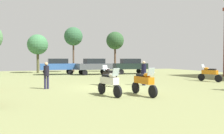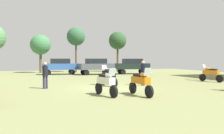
{
  "view_description": "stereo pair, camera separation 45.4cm",
  "coord_description": "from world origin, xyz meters",
  "px_view_note": "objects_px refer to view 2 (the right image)",
  "views": [
    {
      "loc": [
        -4.85,
        -14.12,
        1.87
      ],
      "look_at": [
        1.41,
        3.48,
        1.27
      ],
      "focal_mm": 35.89,
      "sensor_mm": 36.0,
      "label": 1
    },
    {
      "loc": [
        -4.42,
        -14.26,
        1.87
      ],
      "look_at": [
        1.41,
        3.48,
        1.27
      ],
      "focal_mm": 35.89,
      "sensor_mm": 36.0,
      "label": 2
    }
  ],
  "objects_px": {
    "motorcycle_3": "(141,82)",
    "car_3": "(96,65)",
    "car_4": "(132,65)",
    "motorcycle_1": "(109,76)",
    "tree_3": "(40,45)",
    "person_1": "(45,73)",
    "tree_2": "(76,37)",
    "motorcycle_2": "(210,73)",
    "motorcycle_8": "(106,82)",
    "tree_4": "(118,41)",
    "person_2": "(143,71)",
    "car_2": "(60,65)"
  },
  "relations": [
    {
      "from": "motorcycle_3",
      "to": "car_3",
      "type": "relative_size",
      "value": 0.5
    },
    {
      "from": "motorcycle_3",
      "to": "car_4",
      "type": "relative_size",
      "value": 0.5
    },
    {
      "from": "motorcycle_1",
      "to": "tree_3",
      "type": "xyz_separation_m",
      "value": [
        -4.42,
        18.23,
        3.25
      ]
    },
    {
      "from": "person_1",
      "to": "tree_2",
      "type": "xyz_separation_m",
      "value": [
        5.0,
        18.94,
        4.34
      ]
    },
    {
      "from": "car_4",
      "to": "tree_2",
      "type": "xyz_separation_m",
      "value": [
        -6.3,
        6.8,
        4.16
      ]
    },
    {
      "from": "motorcycle_2",
      "to": "car_4",
      "type": "bearing_deg",
      "value": 85.06
    },
    {
      "from": "motorcycle_2",
      "to": "car_4",
      "type": "relative_size",
      "value": 0.48
    },
    {
      "from": "motorcycle_8",
      "to": "car_3",
      "type": "relative_size",
      "value": 0.46
    },
    {
      "from": "motorcycle_2",
      "to": "tree_4",
      "type": "height_order",
      "value": "tree_4"
    },
    {
      "from": "motorcycle_8",
      "to": "car_4",
      "type": "height_order",
      "value": "car_4"
    },
    {
      "from": "motorcycle_2",
      "to": "person_2",
      "type": "relative_size",
      "value": 1.21
    },
    {
      "from": "motorcycle_2",
      "to": "tree_3",
      "type": "distance_m",
      "value": 22.74
    },
    {
      "from": "person_1",
      "to": "tree_3",
      "type": "height_order",
      "value": "tree_3"
    },
    {
      "from": "motorcycle_1",
      "to": "car_3",
      "type": "bearing_deg",
      "value": 67.13
    },
    {
      "from": "motorcycle_8",
      "to": "car_4",
      "type": "distance_m",
      "value": 18.11
    },
    {
      "from": "car_3",
      "to": "tree_4",
      "type": "distance_m",
      "value": 8.4
    },
    {
      "from": "motorcycle_3",
      "to": "person_2",
      "type": "relative_size",
      "value": 1.25
    },
    {
      "from": "motorcycle_2",
      "to": "car_2",
      "type": "xyz_separation_m",
      "value": [
        -11.25,
        13.51,
        0.45
      ]
    },
    {
      "from": "motorcycle_3",
      "to": "tree_2",
      "type": "relative_size",
      "value": 0.33
    },
    {
      "from": "person_2",
      "to": "tree_3",
      "type": "distance_m",
      "value": 20.14
    },
    {
      "from": "motorcycle_3",
      "to": "tree_4",
      "type": "distance_m",
      "value": 23.84
    },
    {
      "from": "car_2",
      "to": "person_1",
      "type": "bearing_deg",
      "value": 171.02
    },
    {
      "from": "car_4",
      "to": "motorcycle_8",
      "type": "bearing_deg",
      "value": 156.93
    },
    {
      "from": "motorcycle_2",
      "to": "tree_3",
      "type": "relative_size",
      "value": 0.4
    },
    {
      "from": "motorcycle_1",
      "to": "tree_3",
      "type": "relative_size",
      "value": 0.4
    },
    {
      "from": "car_4",
      "to": "tree_2",
      "type": "height_order",
      "value": "tree_2"
    },
    {
      "from": "motorcycle_2",
      "to": "motorcycle_3",
      "type": "relative_size",
      "value": 0.97
    },
    {
      "from": "motorcycle_1",
      "to": "tree_2",
      "type": "relative_size",
      "value": 0.32
    },
    {
      "from": "motorcycle_2",
      "to": "motorcycle_3",
      "type": "xyz_separation_m",
      "value": [
        -8.82,
        -4.87,
        0.0
      ]
    },
    {
      "from": "tree_3",
      "to": "tree_2",
      "type": "bearing_deg",
      "value": 5.58
    },
    {
      "from": "person_2",
      "to": "tree_4",
      "type": "height_order",
      "value": "tree_4"
    },
    {
      "from": "motorcycle_8",
      "to": "car_2",
      "type": "bearing_deg",
      "value": -101.84
    },
    {
      "from": "motorcycle_2",
      "to": "person_1",
      "type": "bearing_deg",
      "value": 166.69
    },
    {
      "from": "person_2",
      "to": "car_2",
      "type": "bearing_deg",
      "value": -177.2
    },
    {
      "from": "motorcycle_1",
      "to": "person_2",
      "type": "relative_size",
      "value": 1.22
    },
    {
      "from": "motorcycle_8",
      "to": "tree_3",
      "type": "bearing_deg",
      "value": -96.46
    },
    {
      "from": "motorcycle_3",
      "to": "tree_3",
      "type": "xyz_separation_m",
      "value": [
        -4.73,
        22.84,
        3.25
      ]
    },
    {
      "from": "motorcycle_1",
      "to": "motorcycle_3",
      "type": "xyz_separation_m",
      "value": [
        0.31,
        -4.61,
        -0.0
      ]
    },
    {
      "from": "motorcycle_3",
      "to": "person_2",
      "type": "height_order",
      "value": "person_2"
    },
    {
      "from": "car_3",
      "to": "motorcycle_2",
      "type": "bearing_deg",
      "value": -155.28
    },
    {
      "from": "motorcycle_2",
      "to": "tree_3",
      "type": "bearing_deg",
      "value": 111.71
    },
    {
      "from": "motorcycle_1",
      "to": "person_1",
      "type": "distance_m",
      "value": 4.32
    },
    {
      "from": "person_1",
      "to": "motorcycle_3",
      "type": "bearing_deg",
      "value": 129.15
    },
    {
      "from": "car_2",
      "to": "person_1",
      "type": "xyz_separation_m",
      "value": [
        -2.18,
        -13.98,
        -0.18
      ]
    },
    {
      "from": "tree_4",
      "to": "motorcycle_1",
      "type": "bearing_deg",
      "value": -111.53
    },
    {
      "from": "motorcycle_3",
      "to": "car_4",
      "type": "xyz_separation_m",
      "value": [
        6.68,
        16.55,
        0.45
      ]
    },
    {
      "from": "car_4",
      "to": "motorcycle_2",
      "type": "bearing_deg",
      "value": -165.06
    },
    {
      "from": "tree_4",
      "to": "tree_2",
      "type": "bearing_deg",
      "value": 172.44
    },
    {
      "from": "motorcycle_2",
      "to": "motorcycle_3",
      "type": "height_order",
      "value": "motorcycle_2"
    },
    {
      "from": "motorcycle_3",
      "to": "car_3",
      "type": "xyz_separation_m",
      "value": [
        1.83,
        16.75,
        0.45
      ]
    }
  ]
}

